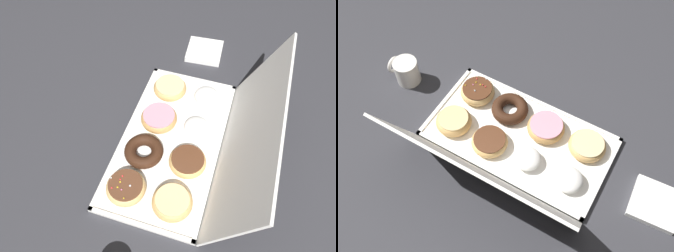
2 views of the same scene
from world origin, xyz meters
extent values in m
plane|color=#333338|center=(0.00, 0.00, 0.00)|extent=(3.00, 3.00, 0.00)
cube|color=white|center=(0.00, 0.00, 0.01)|extent=(0.58, 0.31, 0.01)
cube|color=white|center=(0.00, -0.15, 0.01)|extent=(0.58, 0.01, 0.01)
cube|color=white|center=(0.00, 0.15, 0.01)|extent=(0.58, 0.01, 0.01)
cube|color=white|center=(-0.28, 0.00, 0.01)|extent=(0.01, 0.31, 0.01)
cube|color=white|center=(0.28, 0.00, 0.01)|extent=(0.01, 0.31, 0.01)
cube|color=white|center=(0.00, 0.22, 0.14)|extent=(0.58, 0.13, 0.28)
torus|color=tan|center=(-0.20, -0.07, 0.03)|extent=(0.12, 0.12, 0.03)
cylinder|color=beige|center=(-0.20, -0.07, 0.04)|extent=(0.10, 0.10, 0.01)
torus|color=tan|center=(-0.06, -0.06, 0.03)|extent=(0.12, 0.12, 0.04)
cylinder|color=pink|center=(-0.06, -0.06, 0.04)|extent=(0.10, 0.10, 0.01)
torus|color=#381E11|center=(0.07, -0.07, 0.03)|extent=(0.12, 0.12, 0.04)
torus|color=#E5B770|center=(0.20, -0.07, 0.03)|extent=(0.11, 0.11, 0.04)
cylinder|color=#59331E|center=(0.20, -0.07, 0.05)|extent=(0.10, 0.10, 0.01)
sphere|color=white|center=(0.20, -0.06, 0.05)|extent=(0.01, 0.01, 0.01)
sphere|color=pink|center=(0.22, -0.08, 0.05)|extent=(0.00, 0.00, 0.00)
sphere|color=yellow|center=(0.22, -0.09, 0.05)|extent=(0.01, 0.01, 0.01)
sphere|color=red|center=(0.22, -0.10, 0.05)|extent=(0.01, 0.01, 0.01)
sphere|color=yellow|center=(0.24, -0.06, 0.05)|extent=(0.00, 0.00, 0.00)
sphere|color=red|center=(0.19, -0.09, 0.05)|extent=(0.00, 0.00, 0.00)
sphere|color=white|center=(0.19, -0.12, 0.05)|extent=(0.00, 0.00, 0.00)
sphere|color=yellow|center=(0.20, -0.09, 0.05)|extent=(0.00, 0.00, 0.00)
sphere|color=red|center=(0.18, -0.09, 0.05)|extent=(0.01, 0.01, 0.01)
ellipsoid|color=white|center=(-0.20, 0.07, 0.03)|extent=(0.09, 0.09, 0.04)
ellipsoid|color=white|center=(-0.06, 0.07, 0.03)|extent=(0.08, 0.08, 0.04)
torus|color=tan|center=(0.07, 0.07, 0.03)|extent=(0.11, 0.11, 0.03)
cylinder|color=#59331E|center=(0.07, 0.07, 0.04)|extent=(0.10, 0.10, 0.01)
torus|color=tan|center=(0.20, 0.07, 0.03)|extent=(0.11, 0.11, 0.04)
cylinder|color=#EACC8C|center=(0.20, 0.07, 0.05)|extent=(0.10, 0.10, 0.01)
cylinder|color=white|center=(0.45, -0.02, 0.04)|extent=(0.08, 0.08, 0.09)
cylinder|color=black|center=(0.45, -0.02, 0.08)|extent=(0.07, 0.07, 0.01)
torus|color=white|center=(0.50, -0.02, 0.05)|extent=(0.01, 0.06, 0.06)
cube|color=white|center=(-0.44, 0.00, 0.01)|extent=(0.14, 0.14, 0.02)
camera|label=1|loc=(0.53, 0.16, 0.87)|focal=34.00mm
camera|label=2|loc=(-0.29, 0.58, 1.09)|focal=42.48mm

